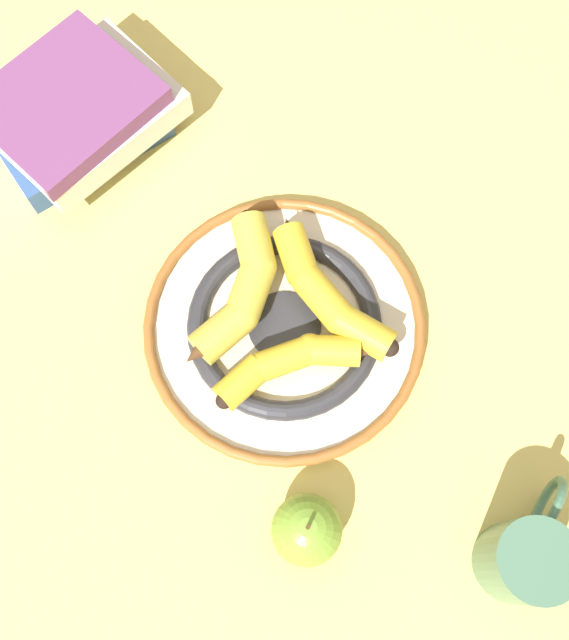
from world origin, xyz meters
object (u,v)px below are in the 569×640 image
banana_b (241,292)px  coffee_mug (527,558)px  apple (307,530)px  banana_c (326,293)px  book_stack (78,118)px  banana_a (291,363)px  decorative_bowl (284,326)px

banana_b → coffee_mug: 0.39m
apple → banana_c: bearing=106.3°
book_stack → apple: 0.53m
banana_c → apple: 0.25m
banana_a → book_stack: bearing=-70.3°
banana_a → banana_b: 0.09m
banana_c → coffee_mug: bearing=-3.3°
book_stack → banana_a: bearing=92.2°
decorative_bowl → banana_b: (-0.05, 0.01, 0.03)m
banana_b → book_stack: bearing=59.7°
banana_b → coffee_mug: (0.36, -0.15, 0.00)m
banana_a → apple: (0.08, -0.15, -0.01)m
book_stack → banana_b: bearing=94.1°
banana_a → coffee_mug: 0.30m
banana_b → book_stack: (-0.26, 0.13, 0.00)m
decorative_bowl → banana_c: (0.03, 0.04, 0.03)m
banana_a → banana_c: bearing=-136.3°
banana_b → coffee_mug: coffee_mug is taller
decorative_bowl → banana_a: (0.02, -0.04, 0.03)m
decorative_bowl → book_stack: bearing=156.3°
decorative_bowl → banana_b: 0.06m
banana_a → banana_c: 0.09m
banana_a → book_stack: 0.39m
banana_c → book_stack: size_ratio=0.73×
decorative_bowl → coffee_mug: coffee_mug is taller
book_stack → coffee_mug: book_stack is taller
book_stack → coffee_mug: bearing=96.1°
banana_c → banana_b: bearing=-128.0°
book_stack → apple: size_ratio=2.95×
book_stack → coffee_mug: 0.68m
decorative_bowl → coffee_mug: (0.31, -0.14, 0.04)m
apple → banana_a: bearing=116.8°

